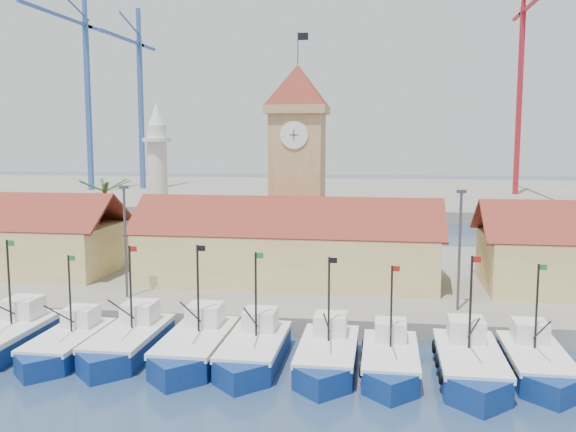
# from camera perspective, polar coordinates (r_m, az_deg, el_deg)

# --- Properties ---
(ground) EXTENTS (400.00, 400.00, 0.00)m
(ground) POSITION_cam_1_polar(r_m,az_deg,el_deg) (39.77, -4.37, -14.20)
(ground) COLOR #1D304D
(ground) RESTS_ON ground
(quay) EXTENTS (140.00, 32.00, 1.50)m
(quay) POSITION_cam_1_polar(r_m,az_deg,el_deg) (62.19, 0.59, -5.55)
(quay) COLOR gray
(quay) RESTS_ON ground
(terminal) EXTENTS (240.00, 80.00, 2.00)m
(terminal) POSITION_cam_1_polar(r_m,az_deg,el_deg) (146.92, 5.25, 1.93)
(terminal) COLOR gray
(terminal) RESTS_ON ground
(boat_1) EXTENTS (3.82, 10.45, 7.91)m
(boat_1) POSITION_cam_1_polar(r_m,az_deg,el_deg) (47.81, -23.93, -10.05)
(boat_1) COLOR navy
(boat_1) RESTS_ON ground
(boat_2) EXTENTS (3.39, 9.29, 7.03)m
(boat_2) POSITION_cam_1_polar(r_m,az_deg,el_deg) (45.31, -19.15, -10.89)
(boat_2) COLOR navy
(boat_2) RESTS_ON ground
(boat_3) EXTENTS (3.68, 10.08, 7.63)m
(boat_3) POSITION_cam_1_polar(r_m,az_deg,el_deg) (44.45, -14.14, -10.98)
(boat_3) COLOR navy
(boat_3) RESTS_ON ground
(boat_4) EXTENTS (3.79, 10.39, 7.86)m
(boat_4) POSITION_cam_1_polar(r_m,az_deg,el_deg) (42.65, -8.29, -11.58)
(boat_4) COLOR navy
(boat_4) RESTS_ON ground
(boat_5) EXTENTS (3.61, 9.89, 7.49)m
(boat_5) POSITION_cam_1_polar(r_m,az_deg,el_deg) (41.68, -3.10, -12.03)
(boat_5) COLOR navy
(boat_5) RESTS_ON ground
(boat_6) EXTENTS (3.54, 9.71, 7.34)m
(boat_6) POSITION_cam_1_polar(r_m,az_deg,el_deg) (40.84, 3.50, -12.47)
(boat_6) COLOR navy
(boat_6) RESTS_ON ground
(boat_7) EXTENTS (3.36, 9.21, 6.97)m
(boat_7) POSITION_cam_1_polar(r_m,az_deg,el_deg) (40.48, 9.09, -12.79)
(boat_7) COLOR navy
(boat_7) RESTS_ON ground
(boat_8) EXTENTS (3.75, 10.27, 7.77)m
(boat_8) POSITION_cam_1_polar(r_m,az_deg,el_deg) (40.61, 15.91, -12.79)
(boat_8) COLOR navy
(boat_8) RESTS_ON ground
(boat_9) EXTENTS (3.46, 9.47, 7.17)m
(boat_9) POSITION_cam_1_polar(r_m,az_deg,el_deg) (42.32, 21.28, -12.27)
(boat_9) COLOR navy
(boat_9) RESTS_ON ground
(hall_center) EXTENTS (27.04, 10.13, 7.61)m
(hall_center) POSITION_cam_1_polar(r_m,az_deg,el_deg) (57.65, 0.04, -3.29)
(hall_center) COLOR #E7D67F
(hall_center) RESTS_ON quay
(clock_tower) EXTENTS (5.80, 5.80, 22.70)m
(clock_tower) POSITION_cam_1_polar(r_m,az_deg,el_deg) (62.67, 0.86, 4.90)
(clock_tower) COLOR tan
(clock_tower) RESTS_ON quay
(minaret) EXTENTS (3.00, 3.00, 16.30)m
(minaret) POSITION_cam_1_polar(r_m,az_deg,el_deg) (68.36, -11.49, 3.08)
(minaret) COLOR silver
(minaret) RESTS_ON quay
(palm_tree) EXTENTS (5.60, 5.03, 8.39)m
(palm_tree) POSITION_cam_1_polar(r_m,az_deg,el_deg) (68.75, -15.91, 0.05)
(palm_tree) COLOR brown
(palm_tree) RESTS_ON quay
(lamp_posts) EXTENTS (80.70, 0.25, 9.03)m
(lamp_posts) POSITION_cam_1_polar(r_m,az_deg,el_deg) (49.36, -0.76, -2.14)
(lamp_posts) COLOR #3F3F44
(lamp_posts) RESTS_ON quay
(crane_blue_far) EXTENTS (1.00, 36.65, 44.70)m
(crane_blue_far) POSITION_cam_1_polar(r_m,az_deg,el_deg) (151.97, -17.74, 11.66)
(crane_blue_far) COLOR #32559A
(crane_blue_far) RESTS_ON terminal
(crane_blue_near) EXTENTS (1.00, 30.86, 41.17)m
(crane_blue_near) POSITION_cam_1_polar(r_m,az_deg,el_deg) (153.91, -13.15, 10.85)
(crane_blue_near) COLOR #32559A
(crane_blue_near) RESTS_ON terminal
(crane_red_right) EXTENTS (1.00, 34.87, 45.60)m
(crane_red_right) POSITION_cam_1_polar(r_m,az_deg,el_deg) (142.71, 20.10, 12.02)
(crane_red_right) COLOR #A81924
(crane_red_right) RESTS_ON terminal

